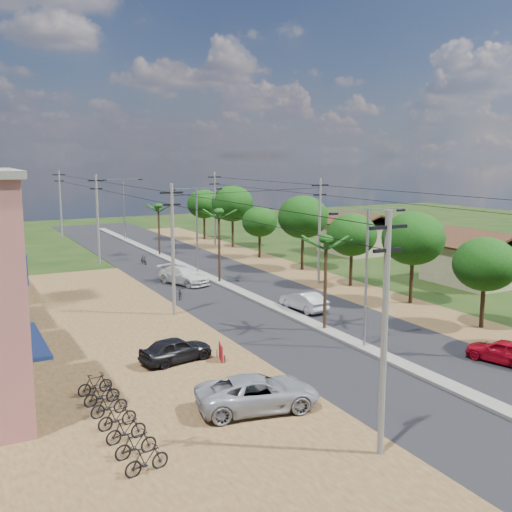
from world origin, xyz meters
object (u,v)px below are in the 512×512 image
at_px(car_silver_mid, 304,302).
at_px(car_parked_silver, 258,394).
at_px(moto_rider_east, 486,352).
at_px(roadside_sign, 221,352).
at_px(parked_scooter_row, 117,417).
at_px(car_white_far, 184,276).
at_px(car_red_near, 503,352).
at_px(car_parked_dark, 176,350).

bearing_deg(car_silver_mid, car_parked_silver, 45.88).
height_order(moto_rider_east, roadside_sign, roadside_sign).
relative_size(car_parked_silver, parked_scooter_row, 0.63).
relative_size(car_white_far, moto_rider_east, 3.25).
height_order(car_silver_mid, car_parked_silver, car_parked_silver).
bearing_deg(moto_rider_east, car_parked_silver, 22.13).
height_order(car_red_near, moto_rider_east, car_red_near).
height_order(car_parked_dark, roadside_sign, car_parked_dark).
distance_m(car_parked_dark, roadside_sign, 2.39).
xyz_separation_m(car_silver_mid, parked_scooter_row, (-16.50, -12.27, -0.16)).
xyz_separation_m(car_white_far, parked_scooter_row, (-12.15, -24.52, -0.24)).
bearing_deg(car_red_near, roadside_sign, -46.45).
height_order(car_silver_mid, roadside_sign, car_silver_mid).
bearing_deg(car_parked_dark, roadside_sign, -122.37).
distance_m(roadside_sign, parked_scooter_row, 8.87).
bearing_deg(moto_rider_east, parked_scooter_row, 19.03).
distance_m(car_parked_dark, moto_rider_east, 16.65).
distance_m(car_white_far, parked_scooter_row, 27.36).
relative_size(car_silver_mid, car_parked_dark, 1.03).
xyz_separation_m(car_red_near, car_parked_silver, (-14.17, 0.79, 0.10)).
bearing_deg(car_parked_dark, car_parked_silver, 177.72).
height_order(car_silver_mid, parked_scooter_row, car_silver_mid).
bearing_deg(moto_rider_east, car_white_far, -51.53).
bearing_deg(car_parked_silver, car_white_far, -3.19).
relative_size(car_silver_mid, car_parked_silver, 0.75).
height_order(car_parked_silver, roadside_sign, car_parked_silver).
distance_m(moto_rider_east, parked_scooter_row, 19.78).
bearing_deg(car_silver_mid, roadside_sign, 30.28).
height_order(car_white_far, moto_rider_east, car_white_far).
height_order(roadside_sign, parked_scooter_row, parked_scooter_row).
relative_size(car_parked_silver, roadside_sign, 4.93).
bearing_deg(car_silver_mid, car_white_far, -75.84).
distance_m(car_red_near, car_parked_silver, 14.20).
distance_m(car_parked_silver, moto_rider_east, 13.94).
bearing_deg(parked_scooter_row, roadside_sign, 37.89).
height_order(car_parked_dark, parked_scooter_row, car_parked_dark).
distance_m(car_red_near, parked_scooter_row, 20.09).
bearing_deg(car_parked_dark, parked_scooter_row, 132.69).
relative_size(car_white_far, car_parked_silver, 0.95).
distance_m(car_parked_dark, parked_scooter_row, 7.96).
bearing_deg(car_parked_dark, moto_rider_east, -126.27).
bearing_deg(car_white_far, car_parked_silver, -124.22).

